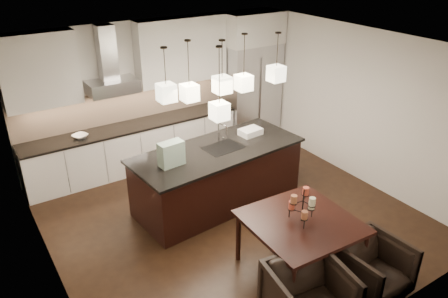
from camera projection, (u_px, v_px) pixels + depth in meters
floor at (231, 216)px, 7.23m from camera, size 5.50×5.50×0.02m
ceiling at (232, 46)px, 5.99m from camera, size 5.50×5.50×0.02m
wall_back at (154, 91)px, 8.69m from camera, size 5.50×0.02×2.80m
wall_front at (379, 232)px, 4.53m from camera, size 5.50×0.02×2.80m
wall_left at (41, 191)px, 5.26m from camera, size 0.02×5.50×2.80m
wall_right at (357, 105)px, 7.96m from camera, size 0.02×5.50×2.80m
refrigerator at (250, 93)px, 9.57m from camera, size 1.20×0.72×2.15m
fridge_panel at (252, 28)px, 8.96m from camera, size 1.26×0.72×0.65m
lower_cabinets at (136, 147)px, 8.56m from camera, size 4.21×0.62×0.88m
countertop at (133, 126)px, 8.36m from camera, size 4.21×0.66×0.04m
backsplash at (126, 105)px, 8.44m from camera, size 4.21×0.02×0.63m
upper_cab_left at (39, 71)px, 7.18m from camera, size 1.25×0.35×1.25m
upper_cab_right at (182, 50)px, 8.48m from camera, size 1.85×0.35×1.25m
hood_canopy at (113, 87)px, 7.89m from camera, size 0.90×0.52×0.24m
hood_chimney at (107, 52)px, 7.71m from camera, size 0.30×0.28×0.96m
fruit_bowl at (80, 136)px, 7.79m from camera, size 0.34×0.34×0.06m
island_body at (218, 177)px, 7.39m from camera, size 2.88×1.35×0.98m
island_top at (217, 150)px, 7.17m from camera, size 2.97×1.44×0.04m
faucet at (219, 133)px, 7.20m from camera, size 0.13×0.28×0.42m
tote_bag at (171, 154)px, 6.57m from camera, size 0.40×0.23×0.38m
food_container at (250, 132)px, 7.65m from camera, size 0.40×0.30×0.11m
dining_table at (299, 245)px, 5.90m from camera, size 1.41×1.41×0.81m
candelabra at (303, 205)px, 5.61m from camera, size 0.40×0.40×0.48m
candle_a at (312, 205)px, 5.70m from camera, size 0.09×0.09×0.11m
candle_b at (292, 205)px, 5.70m from camera, size 0.09×0.09×0.11m
candle_c at (305, 215)px, 5.50m from camera, size 0.09×0.09×0.11m
candle_d at (306, 191)px, 5.69m from camera, size 0.09×0.09×0.11m
candle_e at (294, 199)px, 5.51m from camera, size 0.09×0.09×0.11m
candle_f at (312, 202)px, 5.46m from camera, size 0.09×0.09×0.11m
armchair_left at (309, 298)px, 5.03m from camera, size 1.00×1.02×0.81m
armchair_right at (373, 269)px, 5.53m from camera, size 0.83×0.85×0.75m
pendant_a at (166, 93)px, 6.27m from camera, size 0.24×0.24×0.26m
pendant_b at (189, 93)px, 6.75m from camera, size 0.24×0.24×0.26m
pendant_c at (222, 85)px, 6.71m from camera, size 0.24×0.24×0.26m
pendant_d at (244, 83)px, 7.18m from camera, size 0.24×0.24×0.26m
pendant_e at (276, 74)px, 7.21m from camera, size 0.24×0.24×0.26m
pendant_f at (219, 111)px, 6.46m from camera, size 0.24×0.24×0.26m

